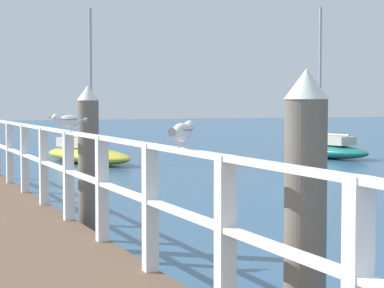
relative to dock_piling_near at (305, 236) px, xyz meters
name	(u,v)px	position (x,y,z in m)	size (l,w,h in m)	color
pier_railing	(44,157)	(-0.38, 6.65, 0.07)	(0.12, 18.78, 1.14)	white
dock_piling_near	(305,236)	(0.00, 0.00, 0.00)	(0.29, 0.29, 2.21)	#6B6056
dock_piling_far	(89,167)	(0.00, 5.54, 0.00)	(0.29, 0.29, 2.21)	#6B6056
seagull_foreground	(182,131)	(-0.37, 1.24, 0.65)	(0.36, 0.38, 0.21)	white
seagull_background	(69,120)	(-0.39, 4.99, 0.65)	(0.48, 0.20, 0.21)	white
boat_1	(324,149)	(11.94, 18.34, -0.78)	(2.05, 4.32, 5.35)	#197266
boat_5	(87,153)	(3.59, 19.41, -0.79)	(2.62, 4.85, 4.96)	gold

